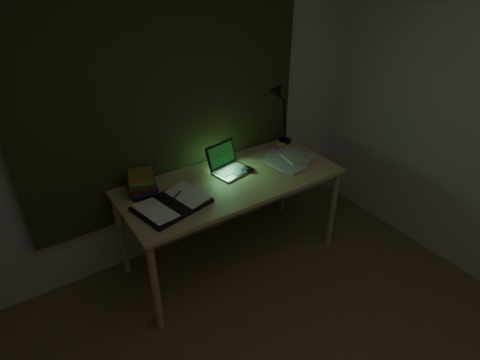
% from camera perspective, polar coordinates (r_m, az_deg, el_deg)
% --- Properties ---
extents(wall_back, '(3.50, 0.00, 2.50)m').
position_cam_1_polar(wall_back, '(3.04, -10.38, 10.12)').
color(wall_back, beige).
rests_on(wall_back, ground).
extents(curtain, '(2.20, 0.06, 2.00)m').
position_cam_1_polar(curtain, '(2.94, -10.42, 13.55)').
color(curtain, '#2B3018').
rests_on(curtain, wall_back).
extents(desk, '(1.67, 0.73, 0.76)m').
position_cam_1_polar(desk, '(3.21, -1.19, -5.81)').
color(desk, '#DAB975').
rests_on(desk, floor).
extents(laptop, '(0.35, 0.38, 0.21)m').
position_cam_1_polar(laptop, '(3.05, -1.06, 2.82)').
color(laptop, silver).
rests_on(laptop, desk).
extents(open_textbook, '(0.53, 0.43, 0.04)m').
position_cam_1_polar(open_textbook, '(2.73, -9.64, -3.38)').
color(open_textbook, white).
rests_on(open_textbook, desk).
extents(book_stack, '(0.22, 0.25, 0.15)m').
position_cam_1_polar(book_stack, '(2.90, -13.89, -0.41)').
color(book_stack, white).
rests_on(book_stack, desk).
extents(loose_papers, '(0.39, 0.40, 0.02)m').
position_cam_1_polar(loose_papers, '(3.30, 6.79, 3.05)').
color(loose_papers, silver).
rests_on(loose_papers, desk).
extents(mouse, '(0.07, 0.11, 0.04)m').
position_cam_1_polar(mouse, '(3.11, 1.21, 1.57)').
color(mouse, black).
rests_on(mouse, desk).
extents(sticky_yellow, '(0.10, 0.10, 0.02)m').
position_cam_1_polar(sticky_yellow, '(3.57, 5.76, 5.29)').
color(sticky_yellow, yellow).
rests_on(sticky_yellow, desk).
extents(sticky_pink, '(0.09, 0.09, 0.02)m').
position_cam_1_polar(sticky_pink, '(3.47, 4.79, 4.57)').
color(sticky_pink, '#D65382').
rests_on(sticky_pink, desk).
extents(desk_lamp, '(0.43, 0.35, 0.60)m').
position_cam_1_polar(desk_lamp, '(3.49, 6.67, 9.84)').
color(desk_lamp, black).
rests_on(desk_lamp, desk).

